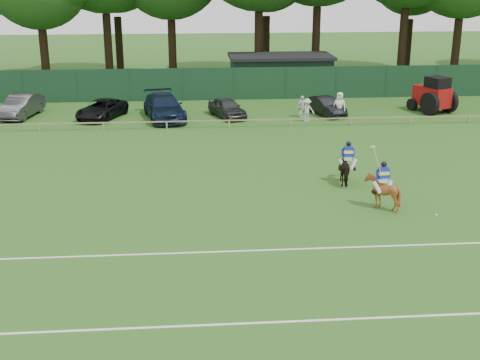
{
  "coord_description": "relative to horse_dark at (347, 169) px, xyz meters",
  "views": [
    {
      "loc": [
        -1.54,
        -22.28,
        9.85
      ],
      "look_at": [
        0.5,
        3.0,
        1.4
      ],
      "focal_mm": 48.0,
      "sensor_mm": 36.0,
      "label": 1
    }
  ],
  "objects": [
    {
      "name": "spectator_mid",
      "position": [
        0.27,
        14.22,
        0.01
      ],
      "size": [
        0.93,
        0.79,
        1.5
      ],
      "primitive_type": "imported",
      "rotation": [
        0.0,
        0.0,
        0.58
      ],
      "color": "silver",
      "rests_on": "ground"
    },
    {
      "name": "hatch_grey",
      "position": [
        -4.83,
        14.68,
        -0.08
      ],
      "size": [
        2.83,
        4.17,
        1.32
      ],
      "primitive_type": "imported",
      "rotation": [
        0.0,
        0.0,
        0.36
      ],
      "color": "#323235",
      "rests_on": "ground"
    },
    {
      "name": "rider_dark",
      "position": [
        -0.0,
        -0.01,
        0.69
      ],
      "size": [
        0.94,
        0.4,
        1.41
      ],
      "rotation": [
        0.0,
        0.0,
        3.07
      ],
      "color": "silver",
      "rests_on": "ground"
    },
    {
      "name": "pitch_lines",
      "position": [
        -5.89,
        -9.79,
        -0.73
      ],
      "size": [
        60.0,
        5.1,
        0.01
      ],
      "color": "silver",
      "rests_on": "ground"
    },
    {
      "name": "polo_ball",
      "position": [
        2.72,
        -4.48,
        -0.7
      ],
      "size": [
        0.09,
        0.09,
        0.09
      ],
      "primitive_type": "sphere",
      "color": "silver",
      "rests_on": "ground"
    },
    {
      "name": "tree_row",
      "position": [
        -3.89,
        28.71,
        -0.74
      ],
      "size": [
        96.0,
        12.0,
        21.0
      ],
      "primitive_type": null,
      "color": "#26561C",
      "rests_on": "ground"
    },
    {
      "name": "horse_chestnut",
      "position": [
        0.68,
        -3.4,
        0.01
      ],
      "size": [
        1.3,
        1.44,
        1.5
      ],
      "primitive_type": "imported",
      "rotation": [
        0.0,
        0.0,
        3.21
      ],
      "color": "brown",
      "rests_on": "ground"
    },
    {
      "name": "ground",
      "position": [
        -5.89,
        -6.29,
        -0.74
      ],
      "size": [
        160.0,
        160.0,
        0.0
      ],
      "primitive_type": "plane",
      "color": "#1E4C14",
      "rests_on": "ground"
    },
    {
      "name": "spectator_left",
      "position": [
        0.41,
        12.96,
        0.03
      ],
      "size": [
        1.01,
        0.59,
        1.55
      ],
      "primitive_type": "imported",
      "rotation": [
        0.0,
        0.0,
        0.01
      ],
      "color": "beige",
      "rests_on": "ground"
    },
    {
      "name": "horse_dark",
      "position": [
        0.0,
        0.0,
        0.0
      ],
      "size": [
        0.93,
        1.81,
        1.48
      ],
      "primitive_type": "imported",
      "rotation": [
        0.0,
        0.0,
        3.07
      ],
      "color": "black",
      "rests_on": "ground"
    },
    {
      "name": "suv_black",
      "position": [
        -13.38,
        14.98,
        -0.11
      ],
      "size": [
        3.59,
        5.01,
        1.27
      ],
      "primitive_type": "imported",
      "rotation": [
        0.0,
        0.0,
        -0.37
      ],
      "color": "black",
      "rests_on": "ground"
    },
    {
      "name": "perimeter_fence",
      "position": [
        -5.89,
        20.71,
        0.51
      ],
      "size": [
        92.08,
        0.08,
        2.5
      ],
      "color": "#14351E",
      "rests_on": "ground"
    },
    {
      "name": "tractor",
      "position": [
        9.85,
        15.06,
        0.47
      ],
      "size": [
        3.07,
        3.59,
        2.55
      ],
      "rotation": [
        0.0,
        0.0,
        0.42
      ],
      "color": "maroon",
      "rests_on": "ground"
    },
    {
      "name": "rider_chestnut",
      "position": [
        0.68,
        -3.42,
        0.71
      ],
      "size": [
        0.94,
        0.56,
        2.05
      ],
      "rotation": [
        0.0,
        0.0,
        3.21
      ],
      "color": "silver",
      "rests_on": "ground"
    },
    {
      "name": "spectator_right",
      "position": [
        2.73,
        13.53,
        0.17
      ],
      "size": [
        1.06,
        0.94,
        1.83
      ],
      "primitive_type": "imported",
      "rotation": [
        0.0,
        0.0,
        -0.51
      ],
      "color": "white",
      "rests_on": "ground"
    },
    {
      "name": "pitch_rail",
      "position": [
        -5.89,
        11.71,
        -0.3
      ],
      "size": [
        62.1,
        0.1,
        0.5
      ],
      "color": "#997F5B",
      "rests_on": "ground"
    },
    {
      "name": "estate_black",
      "position": [
        2.08,
        14.86,
        -0.12
      ],
      "size": [
        2.46,
        4.0,
        1.25
      ],
      "primitive_type": "imported",
      "rotation": [
        0.0,
        0.0,
        0.33
      ],
      "color": "black",
      "rests_on": "ground"
    },
    {
      "name": "utility_shed",
      "position": [
        0.11,
        23.71,
        0.8
      ],
      "size": [
        8.4,
        4.4,
        3.04
      ],
      "color": "#14331E",
      "rests_on": "ground"
    },
    {
      "name": "sedan_navy",
      "position": [
        -9.12,
        14.51,
        0.08
      ],
      "size": [
        3.37,
        6.0,
        1.64
      ],
      "primitive_type": "imported",
      "rotation": [
        0.0,
        0.0,
        0.2
      ],
      "color": "#0F1B31",
      "rests_on": "ground"
    },
    {
      "name": "sedan_grey",
      "position": [
        -18.93,
        15.79,
        0.03
      ],
      "size": [
        2.44,
        4.87,
        1.53
      ],
      "primitive_type": "imported",
      "rotation": [
        0.0,
        0.0,
        -0.18
      ],
      "color": "#303033",
      "rests_on": "ground"
    }
  ]
}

